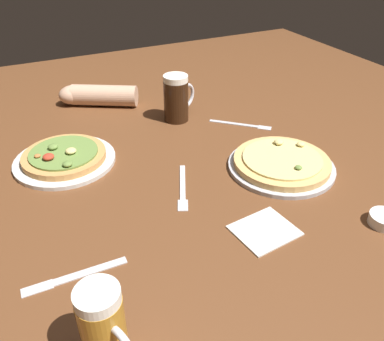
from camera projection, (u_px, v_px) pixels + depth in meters
name	position (u px, v px, depth m)	size (l,w,h in m)	color
ground_plane	(192.00, 181.00, 1.11)	(2.40, 2.40, 0.03)	brown
pizza_plate_near	(282.00, 163.00, 1.13)	(0.30, 0.30, 0.05)	#B2B2B7
pizza_plate_far	(64.00, 158.00, 1.16)	(0.29, 0.29, 0.05)	silver
beer_mug_dark	(104.00, 327.00, 0.63)	(0.07, 0.12, 0.15)	#B27A23
beer_mug_amber	(177.00, 98.00, 1.36)	(0.13, 0.09, 0.16)	black
napkin_folded	(265.00, 230.00, 0.92)	(0.13, 0.12, 0.01)	silver
fork_left	(242.00, 124.00, 1.36)	(0.17, 0.16, 0.01)	silver
knife_right	(75.00, 276.00, 0.80)	(0.21, 0.02, 0.01)	silver
fork_spare	(183.00, 187.00, 1.06)	(0.10, 0.19, 0.01)	silver
diner_arm	(95.00, 95.00, 1.48)	(0.28, 0.19, 0.08)	tan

